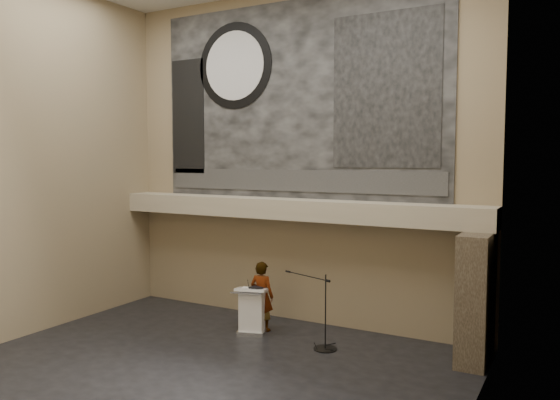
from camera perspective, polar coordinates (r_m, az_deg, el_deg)
The scene contains 20 objects.
floor at distance 11.47m, azimuth -8.16°, elevation -17.27°, with size 10.00×10.00×0.00m, color black.
wall_back at distance 14.05m, azimuth 1.59°, elevation 4.49°, with size 10.00×0.02×8.50m, color #917D5C.
wall_front at distance 7.87m, azimuth -26.44°, elevation 4.10°, with size 10.00×0.02×8.50m, color #917D5C.
wall_left at distance 14.27m, azimuth -24.60°, elevation 4.09°, with size 0.02×8.00×8.50m, color #917D5C.
wall_right at distance 8.60m, azimuth 19.18°, elevation 4.30°, with size 0.02×8.00×8.50m, color #917D5C.
soffit at distance 13.76m, azimuth 0.81°, elevation -0.93°, with size 10.00×0.80×0.50m, color tan.
sprinkler_left at distance 14.57m, azimuth -4.84°, elevation -1.75°, with size 0.04×0.04×0.06m, color #B2893D.
sprinkler_right at distance 12.96m, azimuth 8.13°, elevation -2.55°, with size 0.04×0.04×0.06m, color #B2893D.
banner at distance 14.10m, azimuth 1.55°, elevation 10.39°, with size 8.00×0.05×5.00m, color black.
banner_text_strip at distance 14.00m, azimuth 1.45°, elevation 2.04°, with size 7.76×0.02×0.55m, color #2F2F2F.
banner_clock_rim at distance 15.11m, azimuth -4.76°, elevation 13.80°, with size 2.30×2.30×0.02m, color black.
banner_clock_face at distance 15.10m, azimuth -4.81°, elevation 13.81°, with size 1.84×1.84×0.02m, color silver.
banner_building_print at distance 13.15m, azimuth 10.96°, elevation 11.19°, with size 2.60×0.02×3.60m, color black.
banner_brick_print at distance 15.90m, azimuth -9.58°, elevation 8.57°, with size 1.10×0.02×3.20m, color black.
stone_pier at distance 12.11m, azimuth 19.78°, elevation -9.61°, with size 0.60×1.40×2.70m, color #3D3225.
lectern at distance 13.44m, azimuth -2.94°, elevation -11.47°, with size 0.85×0.71×1.14m.
binder at distance 13.28m, azimuth -2.53°, elevation -9.15°, with size 0.29×0.23×0.04m, color black.
papers at distance 13.35m, azimuth -3.62°, elevation -9.15°, with size 0.19×0.26×0.01m, color silver.
speaker_person at distance 13.57m, azimuth -1.91°, elevation -9.99°, with size 0.62×0.41×1.71m, color silver.
mic_stand at distance 12.51m, azimuth 4.59°, elevation -14.10°, with size 1.49×0.70×1.68m.
Camera 1 is at (6.48, -8.47, 4.23)m, focal length 35.00 mm.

